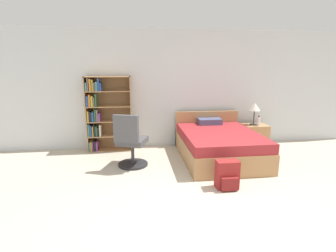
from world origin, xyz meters
name	(u,v)px	position (x,y,z in m)	size (l,w,h in m)	color
ground_plane	(217,225)	(0.00, 0.00, 0.00)	(14.00, 14.00, 0.00)	#BCB29E
wall_back	(175,89)	(0.00, 3.23, 1.30)	(9.00, 0.06, 2.60)	silver
bookshelf	(103,113)	(-1.58, 3.03, 0.82)	(0.95, 0.31, 1.60)	#AD7F51
bed	(218,144)	(0.72, 2.21, 0.29)	(1.43, 1.93, 0.81)	#AD7F51
office_chair	(131,143)	(-1.00, 1.94, 0.46)	(0.62, 0.68, 1.00)	#232326
nightstand	(254,135)	(1.79, 2.87, 0.25)	(0.53, 0.49, 0.51)	#AD7F51
table_lamp	(255,108)	(1.75, 2.88, 0.90)	(0.25, 0.25, 0.50)	#333333
water_bottle	(259,121)	(1.81, 2.76, 0.62)	(0.07, 0.07, 0.23)	silver
backpack_red	(227,175)	(0.44, 0.91, 0.20)	(0.33, 0.27, 0.43)	maroon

